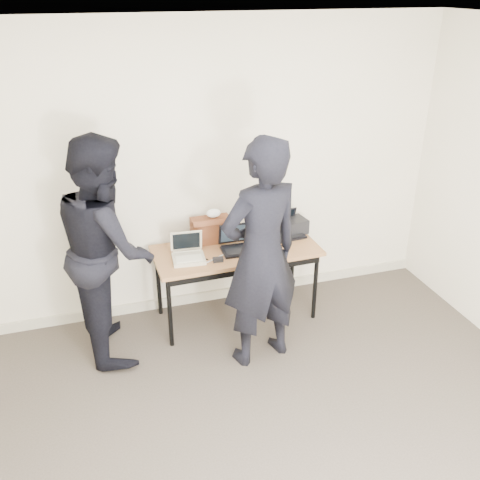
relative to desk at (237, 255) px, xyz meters
name	(u,v)px	position (x,y,z in m)	size (l,w,h in m)	color
room	(309,299)	(-0.15, -1.87, 0.69)	(4.60, 4.60, 2.80)	#443B33
desk	(237,255)	(0.00, 0.00, 0.00)	(1.51, 0.68, 0.72)	#905F37
laptop_beige	(188,254)	(-0.46, -0.05, 0.10)	(0.30, 0.29, 0.23)	#BEB598
laptop_center	(237,244)	(0.00, 0.00, 0.11)	(0.30, 0.29, 0.23)	black
laptop_right	(284,229)	(0.53, 0.17, 0.11)	(0.35, 0.34, 0.23)	black
leather_satchel	(211,229)	(-0.18, 0.23, 0.19)	(0.36, 0.18, 0.25)	brown
tissue	(213,213)	(-0.15, 0.23, 0.34)	(0.13, 0.10, 0.08)	white
equipment_box	(293,226)	(0.63, 0.19, 0.13)	(0.24, 0.20, 0.14)	black
power_brick	(218,260)	(-0.22, -0.17, 0.08)	(0.09, 0.06, 0.03)	black
cables	(241,251)	(0.03, -0.04, 0.06)	(1.15, 0.34, 0.01)	black
person_typist	(261,255)	(0.01, -0.63, 0.31)	(0.71, 0.46, 1.94)	black
person_observer	(107,248)	(-1.14, -0.09, 0.29)	(0.92, 0.72, 1.90)	black
baseboard	(212,295)	(-0.15, 0.36, -0.61)	(4.50, 0.03, 0.10)	#BEB79E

